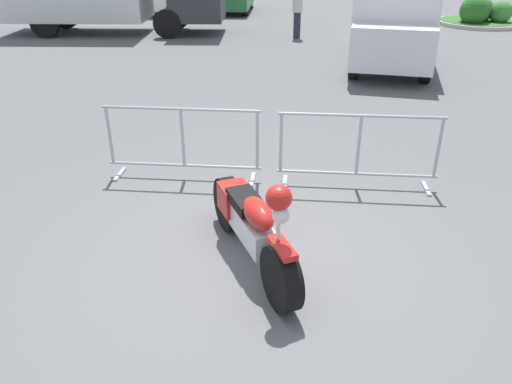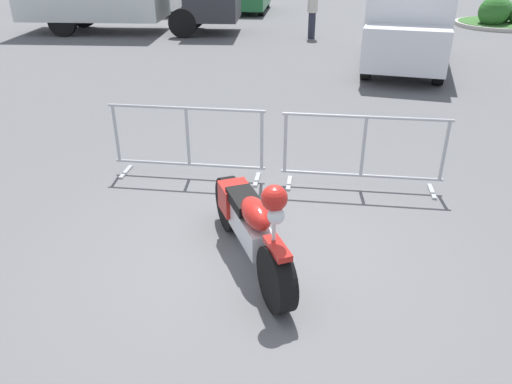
{
  "view_description": "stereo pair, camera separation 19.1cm",
  "coord_description": "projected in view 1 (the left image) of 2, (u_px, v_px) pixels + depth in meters",
  "views": [
    {
      "loc": [
        0.56,
        -4.53,
        3.19
      ],
      "look_at": [
        -0.0,
        0.34,
        0.65
      ],
      "focal_mm": 35.0,
      "sensor_mm": 36.0,
      "label": 1
    },
    {
      "loc": [
        0.75,
        -4.5,
        3.19
      ],
      "look_at": [
        -0.0,
        0.34,
        0.65
      ],
      "focal_mm": 35.0,
      "sensor_mm": 36.0,
      "label": 2
    }
  ],
  "objects": [
    {
      "name": "motorcycle",
      "position": [
        252.0,
        224.0,
        5.25
      ],
      "size": [
        1.19,
        2.03,
        1.25
      ],
      "rotation": [
        0.0,
        0.0,
        -1.08
      ],
      "color": "black",
      "rests_on": "ground"
    },
    {
      "name": "pedestrian",
      "position": [
        298.0,
        10.0,
        16.76
      ],
      "size": [
        0.42,
        0.42,
        1.69
      ],
      "rotation": [
        0.0,
        0.0,
        4.99
      ],
      "color": "#262838",
      "rests_on": "ground"
    },
    {
      "name": "crowd_barrier_far",
      "position": [
        358.0,
        150.0,
        6.83
      ],
      "size": [
        2.23,
        0.48,
        1.07
      ],
      "rotation": [
        0.0,
        0.0,
        0.02
      ],
      "color": "#9EA0A5",
      "rests_on": "ground"
    },
    {
      "name": "delivery_van",
      "position": [
        394.0,
        16.0,
        13.24
      ],
      "size": [
        2.56,
        5.2,
        2.31
      ],
      "rotation": [
        0.0,
        0.0,
        -1.7
      ],
      "color": "silver",
      "rests_on": "ground"
    },
    {
      "name": "ground_plane",
      "position": [
        253.0,
        258.0,
        5.52
      ],
      "size": [
        120.0,
        120.0,
        0.0
      ],
      "primitive_type": "plane",
      "color": "#5B5B5E"
    },
    {
      "name": "planter_island",
      "position": [
        480.0,
        14.0,
        19.38
      ],
      "size": [
        3.21,
        3.21,
        1.17
      ],
      "color": "#ADA89E",
      "rests_on": "ground"
    },
    {
      "name": "crowd_barrier_near",
      "position": [
        183.0,
        143.0,
        7.08
      ],
      "size": [
        2.23,
        0.48,
        1.07
      ],
      "rotation": [
        0.0,
        0.0,
        0.02
      ],
      "color": "#9EA0A5",
      "rests_on": "ground"
    }
  ]
}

